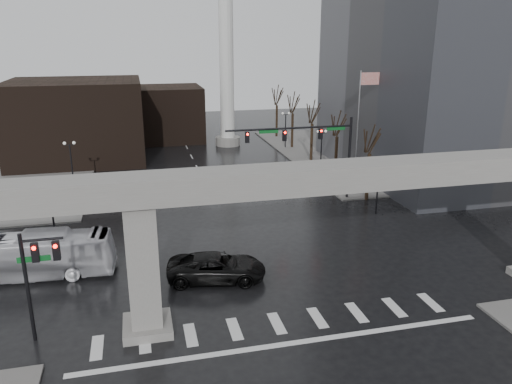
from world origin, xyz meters
TOP-DOWN VIEW (x-y plane):
  - ground at (0.00, 0.00)m, footprint 160.00×160.00m
  - sidewalk_ne at (26.00, 36.00)m, footprint 28.00×36.00m
  - elevated_guideway at (1.26, 0.00)m, footprint 48.00×2.60m
  - building_far_left at (-14.00, 42.00)m, footprint 16.00×14.00m
  - building_far_mid at (-2.00, 52.00)m, footprint 10.00×10.00m
  - smokestack at (6.00, 46.00)m, footprint 3.60×3.60m
  - signal_mast_arm at (8.99, 18.80)m, footprint 12.12×0.43m
  - signal_left_pole at (-12.25, 0.50)m, footprint 2.30×0.30m
  - flagpole_assembly at (15.29, 22.00)m, footprint 2.06×0.12m
  - lamp_right_0 at (13.50, 14.00)m, footprint 1.22×0.32m
  - lamp_right_1 at (13.50, 28.00)m, footprint 1.22×0.32m
  - lamp_right_2 at (13.50, 42.00)m, footprint 1.22×0.32m
  - lamp_left_0 at (-13.50, 14.00)m, footprint 1.22×0.32m
  - lamp_left_1 at (-13.50, 28.00)m, footprint 1.22×0.32m
  - lamp_left_2 at (-13.50, 42.00)m, footprint 1.22×0.32m
  - tree_right_0 at (14.53, 18.02)m, footprint 1.09×1.58m
  - tree_right_1 at (14.53, 26.02)m, footprint 1.09×1.61m
  - tree_right_2 at (14.53, 34.02)m, footprint 1.10×1.63m
  - tree_right_3 at (14.53, 42.02)m, footprint 1.11×1.66m
  - tree_right_4 at (14.53, 50.02)m, footprint 1.12×1.69m
  - pickup_truck at (-2.40, 4.92)m, footprint 6.81×4.08m
  - city_bus at (-14.30, 8.25)m, footprint 11.08×3.46m
  - far_car at (-6.30, 24.41)m, footprint 2.30×4.46m

SIDE VIEW (x-z plane):
  - ground at x=0.00m, z-range 0.00..0.00m
  - sidewalk_ne at x=26.00m, z-range 0.00..0.15m
  - far_car at x=-6.30m, z-range 0.00..1.45m
  - pickup_truck at x=-2.40m, z-range 0.00..1.77m
  - city_bus at x=-14.30m, z-range 0.00..3.04m
  - tree_right_0 at x=14.53m, z-range -0.97..6.54m
  - tree_right_1 at x=14.53m, z-range -0.99..6.69m
  - tree_right_2 at x=14.53m, z-range -1.01..6.84m
  - tree_right_3 at x=14.53m, z-range -1.03..6.99m
  - tree_right_4 at x=14.53m, z-range -1.05..7.14m
  - lamp_right_0 at x=13.50m, z-range 0.92..6.03m
  - lamp_right_1 at x=13.50m, z-range 0.92..6.03m
  - lamp_right_2 at x=13.50m, z-range 0.92..6.03m
  - lamp_left_0 at x=-13.50m, z-range 0.92..6.03m
  - lamp_left_1 at x=-13.50m, z-range 0.92..6.03m
  - lamp_left_2 at x=-13.50m, z-range 0.92..6.03m
  - building_far_mid at x=-2.00m, z-range 0.00..8.00m
  - signal_left_pole at x=-12.25m, z-range 1.07..7.07m
  - building_far_left at x=-14.00m, z-range 0.00..10.00m
  - signal_mast_arm at x=8.99m, z-range 1.83..9.83m
  - elevated_guideway at x=1.26m, z-range 2.53..11.23m
  - flagpole_assembly at x=15.29m, z-range 1.53..13.53m
  - smokestack at x=6.00m, z-range -1.65..28.35m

